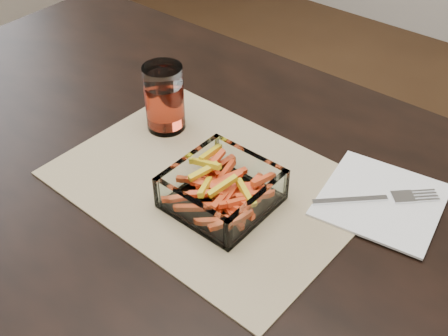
{
  "coord_description": "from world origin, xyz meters",
  "views": [
    {
      "loc": [
        0.33,
        -0.43,
        1.32
      ],
      "look_at": [
        -0.07,
        0.06,
        0.78
      ],
      "focal_mm": 45.0,
      "sensor_mm": 36.0,
      "label": 1
    }
  ],
  "objects_px": {
    "tumbler": "(165,100)",
    "dining_table": "(233,270)",
    "glass_bowl": "(222,191)",
    "fork": "(380,198)"
  },
  "relations": [
    {
      "from": "dining_table",
      "to": "glass_bowl",
      "type": "distance_m",
      "value": 0.13
    },
    {
      "from": "dining_table",
      "to": "tumbler",
      "type": "height_order",
      "value": "tumbler"
    },
    {
      "from": "fork",
      "to": "tumbler",
      "type": "bearing_deg",
      "value": -124.93
    },
    {
      "from": "glass_bowl",
      "to": "tumbler",
      "type": "relative_size",
      "value": 1.22
    },
    {
      "from": "tumbler",
      "to": "glass_bowl",
      "type": "bearing_deg",
      "value": -24.64
    },
    {
      "from": "tumbler",
      "to": "dining_table",
      "type": "bearing_deg",
      "value": -26.33
    },
    {
      "from": "glass_bowl",
      "to": "fork",
      "type": "relative_size",
      "value": 0.96
    },
    {
      "from": "dining_table",
      "to": "tumbler",
      "type": "distance_m",
      "value": 0.3
    },
    {
      "from": "glass_bowl",
      "to": "fork",
      "type": "bearing_deg",
      "value": 39.45
    },
    {
      "from": "glass_bowl",
      "to": "fork",
      "type": "xyz_separation_m",
      "value": [
        0.18,
        0.15,
        -0.02
      ]
    }
  ]
}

